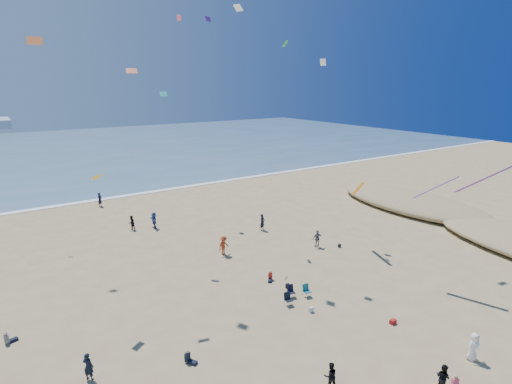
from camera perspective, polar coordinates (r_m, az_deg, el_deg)
ocean at (r=110.25m, az=-27.04°, el=5.14°), size 220.00×100.00×0.06m
surf_line at (r=61.78m, az=-21.05°, el=-0.96°), size 220.00×1.20×0.08m
standing_flyers at (r=35.60m, az=-1.92°, el=-10.21°), size 34.24×46.30×1.93m
seated_group at (r=26.93m, az=-1.16°, el=-20.59°), size 21.22×19.06×0.84m
chair_cluster at (r=31.90m, az=5.71°, el=-14.30°), size 2.67×1.50×1.00m
white_tote at (r=30.71m, az=7.88°, el=-16.30°), size 0.35×0.20×0.40m
black_backpack at (r=33.61m, az=4.53°, el=-13.23°), size 0.30×0.22×0.38m
cooler at (r=30.75m, az=18.97°, el=-17.11°), size 0.45×0.30×0.30m
navy_bag at (r=42.02m, az=11.83°, el=-7.52°), size 0.28×0.18×0.34m
kites_aloft at (r=33.22m, az=6.30°, el=13.32°), size 40.39×45.03×29.74m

